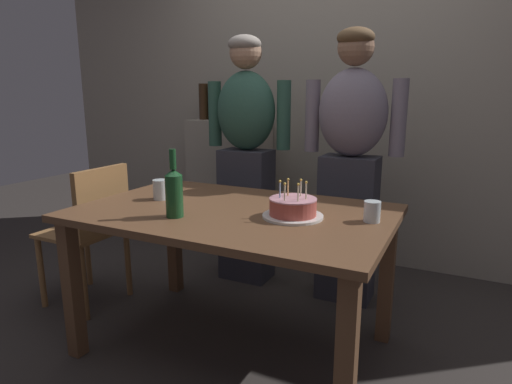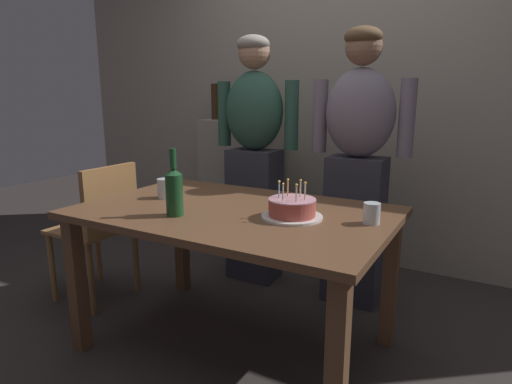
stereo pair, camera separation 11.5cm
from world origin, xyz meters
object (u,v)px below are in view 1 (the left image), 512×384
(water_glass_near, at_px, (161,190))
(person_man_bearded, at_px, (246,157))
(birthday_cake, at_px, (293,209))
(person_woman_cardigan, at_px, (350,164))
(dining_chair, at_px, (93,225))
(cell_phone, at_px, (285,198))
(wine_bottle, at_px, (174,191))
(water_glass_far, at_px, (372,212))

(water_glass_near, bearing_deg, person_man_bearded, 83.14)
(birthday_cake, relative_size, person_man_bearded, 0.17)
(person_woman_cardigan, distance_m, dining_chair, 1.61)
(person_man_bearded, xyz_separation_m, person_woman_cardigan, (0.71, 0.00, 0.00))
(person_man_bearded, xyz_separation_m, dining_chair, (-0.65, -0.78, -0.36))
(cell_phone, bearing_deg, wine_bottle, -117.63)
(dining_chair, bearing_deg, water_glass_near, 87.70)
(birthday_cake, xyz_separation_m, water_glass_far, (0.34, 0.09, 0.00))
(water_glass_far, relative_size, cell_phone, 0.64)
(water_glass_near, distance_m, person_woman_cardigan, 1.14)
(wine_bottle, xyz_separation_m, cell_phone, (0.32, 0.54, -0.11))
(water_glass_near, height_order, wine_bottle, wine_bottle)
(water_glass_far, xyz_separation_m, person_man_bearded, (-1.00, 0.73, 0.09))
(birthday_cake, xyz_separation_m, person_man_bearded, (-0.66, 0.82, 0.09))
(person_man_bearded, height_order, person_woman_cardigan, same)
(birthday_cake, height_order, person_man_bearded, person_man_bearded)
(cell_phone, relative_size, dining_chair, 0.17)
(cell_phone, bearing_deg, person_man_bearded, 138.06)
(cell_phone, distance_m, person_woman_cardigan, 0.56)
(water_glass_near, relative_size, cell_phone, 0.73)
(cell_phone, bearing_deg, water_glass_near, -150.18)
(water_glass_near, bearing_deg, cell_phone, 26.43)
(birthday_cake, distance_m, water_glass_near, 0.76)
(birthday_cake, bearing_deg, water_glass_near, 178.57)
(birthday_cake, relative_size, dining_chair, 0.32)
(water_glass_near, xyz_separation_m, person_man_bearded, (0.10, 0.80, 0.08))
(person_man_bearded, bearing_deg, dining_chair, 50.30)
(cell_phone, relative_size, person_woman_cardigan, 0.09)
(person_woman_cardigan, bearing_deg, dining_chair, 29.76)
(birthday_cake, height_order, wine_bottle, wine_bottle)
(person_man_bearded, height_order, dining_chair, person_man_bearded)
(birthday_cake, distance_m, dining_chair, 1.34)
(birthday_cake, xyz_separation_m, person_woman_cardigan, (0.05, 0.82, 0.09))
(birthday_cake, relative_size, cell_phone, 1.93)
(water_glass_near, distance_m, cell_phone, 0.67)
(person_woman_cardigan, relative_size, dining_chair, 1.90)
(wine_bottle, height_order, person_woman_cardigan, person_woman_cardigan)
(person_man_bearded, bearing_deg, person_woman_cardigan, -180.00)
(wine_bottle, xyz_separation_m, person_woman_cardigan, (0.54, 1.04, 0.01))
(wine_bottle, height_order, cell_phone, wine_bottle)
(water_glass_far, distance_m, person_man_bearded, 1.24)
(birthday_cake, bearing_deg, dining_chair, 178.20)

